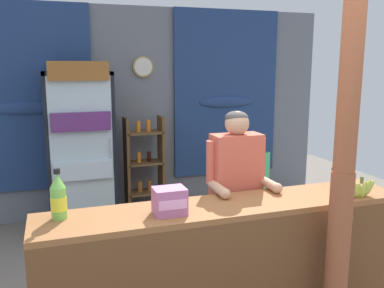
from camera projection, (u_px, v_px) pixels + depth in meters
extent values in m
plane|color=slate|center=(190.00, 275.00, 3.84)|extent=(8.21, 8.21, 0.00)
cube|color=slate|center=(143.00, 111.00, 5.41)|extent=(4.97, 0.12, 2.62)
cube|color=navy|center=(27.00, 99.00, 4.85)|extent=(1.50, 0.04, 2.20)
ellipsoid|color=navy|center=(27.00, 108.00, 4.85)|extent=(0.83, 0.10, 0.16)
cube|color=navy|center=(226.00, 94.00, 5.65)|extent=(1.47, 0.04, 2.20)
ellipsoid|color=navy|center=(227.00, 102.00, 5.65)|extent=(0.81, 0.10, 0.16)
cylinder|color=tan|center=(143.00, 67.00, 5.23)|extent=(0.26, 0.03, 0.26)
cylinder|color=white|center=(143.00, 67.00, 5.22)|extent=(0.22, 0.01, 0.22)
cube|color=beige|center=(199.00, 85.00, 5.51)|extent=(0.24, 0.02, 0.18)
cube|color=#935B33|center=(228.00, 207.00, 2.89)|extent=(2.62, 0.48, 0.04)
cube|color=brown|center=(240.00, 286.00, 2.77)|extent=(2.62, 0.04, 0.92)
cube|color=brown|center=(371.00, 246.00, 3.38)|extent=(0.08, 0.43, 0.92)
cylinder|color=#995133|center=(337.00, 261.00, 2.78)|extent=(0.15, 0.15, 1.23)
cylinder|color=#995133|center=(350.00, 74.00, 2.55)|extent=(0.14, 0.14, 1.23)
ellipsoid|color=#995133|center=(349.00, 219.00, 2.75)|extent=(0.06, 0.05, 0.08)
cube|color=black|center=(79.00, 148.00, 5.04)|extent=(0.74, 0.04, 1.83)
cube|color=black|center=(48.00, 154.00, 4.66)|extent=(0.04, 0.61, 1.83)
cube|color=black|center=(111.00, 150.00, 4.88)|extent=(0.04, 0.61, 1.83)
cube|color=black|center=(76.00, 73.00, 4.61)|extent=(0.74, 0.61, 0.04)
cube|color=black|center=(84.00, 225.00, 4.94)|extent=(0.74, 0.61, 0.08)
cube|color=silver|center=(82.00, 153.00, 4.49)|extent=(0.68, 0.02, 1.67)
cylinder|color=#B7B7BC|center=(112.00, 156.00, 4.57)|extent=(0.02, 0.02, 0.40)
cube|color=silver|center=(82.00, 173.00, 4.82)|extent=(0.66, 0.53, 0.02)
cube|color=silver|center=(82.00, 166.00, 4.68)|extent=(0.62, 0.49, 0.20)
cube|color=silver|center=(79.00, 127.00, 4.72)|extent=(0.66, 0.53, 0.02)
cube|color=#56286B|center=(80.00, 119.00, 4.59)|extent=(0.62, 0.49, 0.20)
cube|color=silver|center=(77.00, 80.00, 4.62)|extent=(0.66, 0.53, 0.02)
cube|color=brown|center=(77.00, 71.00, 4.49)|extent=(0.62, 0.49, 0.20)
cube|color=brown|center=(127.00, 169.00, 5.15)|extent=(0.04, 0.28, 1.27)
cube|color=brown|center=(162.00, 166.00, 5.29)|extent=(0.04, 0.28, 1.27)
cube|color=brown|center=(144.00, 132.00, 5.13)|extent=(0.44, 0.28, 0.02)
cylinder|color=orange|center=(138.00, 126.00, 5.10)|extent=(0.05, 0.05, 0.13)
cylinder|color=orange|center=(149.00, 125.00, 5.14)|extent=(0.06, 0.06, 0.14)
cube|color=brown|center=(144.00, 163.00, 5.20)|extent=(0.44, 0.28, 0.02)
cylinder|color=orange|center=(139.00, 157.00, 5.17)|extent=(0.05, 0.05, 0.13)
cylinder|color=black|center=(149.00, 156.00, 5.21)|extent=(0.05, 0.05, 0.12)
cube|color=brown|center=(145.00, 192.00, 5.28)|extent=(0.44, 0.28, 0.02)
cylinder|color=brown|center=(140.00, 186.00, 5.24)|extent=(0.07, 0.07, 0.14)
cylinder|color=brown|center=(150.00, 185.00, 5.28)|extent=(0.07, 0.07, 0.14)
cube|color=#4CC675|center=(245.00, 186.00, 5.11)|extent=(0.61, 0.61, 0.04)
cube|color=#4CC675|center=(260.00, 171.00, 4.95)|extent=(0.38, 0.26, 0.40)
cylinder|color=#4CC675|center=(240.00, 196.00, 5.42)|extent=(0.04, 0.04, 0.44)
cylinder|color=#4CC675|center=(223.00, 204.00, 5.13)|extent=(0.04, 0.04, 0.44)
cylinder|color=#4CC675|center=(266.00, 202.00, 5.18)|extent=(0.04, 0.04, 0.44)
cylinder|color=#4CC675|center=(249.00, 211.00, 4.89)|extent=(0.04, 0.04, 0.44)
cube|color=#4CC675|center=(254.00, 173.00, 5.24)|extent=(0.24, 0.36, 0.03)
cube|color=#4CC675|center=(236.00, 180.00, 4.94)|extent=(0.24, 0.36, 0.03)
cylinder|color=#28282D|center=(225.00, 251.00, 3.39)|extent=(0.11, 0.11, 0.83)
cylinder|color=#28282D|center=(244.00, 248.00, 3.44)|extent=(0.11, 0.11, 0.83)
cube|color=#D15B47|center=(236.00, 168.00, 3.29)|extent=(0.39, 0.20, 0.55)
sphere|color=tan|center=(237.00, 123.00, 3.22)|extent=(0.19, 0.19, 0.19)
ellipsoid|color=#4C4742|center=(237.00, 118.00, 3.22)|extent=(0.18, 0.18, 0.10)
cylinder|color=#D15B47|center=(211.00, 162.00, 3.21)|extent=(0.08, 0.08, 0.34)
cylinder|color=tan|center=(218.00, 189.00, 3.10)|extent=(0.07, 0.26, 0.07)
sphere|color=tan|center=(225.00, 194.00, 2.98)|extent=(0.08, 0.08, 0.08)
cylinder|color=#D15B47|center=(260.00, 158.00, 3.34)|extent=(0.08, 0.08, 0.34)
cylinder|color=tan|center=(269.00, 184.00, 3.23)|extent=(0.07, 0.26, 0.07)
sphere|color=tan|center=(277.00, 188.00, 3.11)|extent=(0.08, 0.08, 0.08)
cylinder|color=#75C64C|center=(59.00, 203.00, 2.60)|extent=(0.10, 0.10, 0.20)
cone|color=#75C64C|center=(57.00, 181.00, 2.57)|extent=(0.10, 0.10, 0.09)
cylinder|color=black|center=(57.00, 171.00, 2.56)|extent=(0.04, 0.04, 0.03)
cylinder|color=yellow|center=(59.00, 203.00, 2.60)|extent=(0.10, 0.10, 0.09)
cylinder|color=black|center=(335.00, 178.00, 3.27)|extent=(0.07, 0.07, 0.15)
cone|color=black|center=(336.00, 165.00, 3.25)|extent=(0.07, 0.07, 0.07)
cylinder|color=red|center=(337.00, 159.00, 3.24)|extent=(0.03, 0.03, 0.02)
cylinder|color=red|center=(335.00, 178.00, 3.27)|extent=(0.07, 0.07, 0.07)
cube|color=#B76699|center=(170.00, 201.00, 2.68)|extent=(0.20, 0.16, 0.17)
cube|color=#F7A5D8|center=(173.00, 205.00, 2.60)|extent=(0.18, 0.00, 0.06)
ellipsoid|color=#B7C647|center=(351.00, 192.00, 2.99)|extent=(0.09, 0.03, 0.12)
ellipsoid|color=#B7C647|center=(353.00, 190.00, 3.01)|extent=(0.08, 0.04, 0.13)
ellipsoid|color=#B7C647|center=(356.00, 191.00, 3.02)|extent=(0.05, 0.04, 0.12)
ellipsoid|color=#B7C647|center=(359.00, 190.00, 3.03)|extent=(0.06, 0.04, 0.12)
ellipsoid|color=#B7C647|center=(363.00, 190.00, 3.02)|extent=(0.05, 0.04, 0.12)
ellipsoid|color=#B7C647|center=(364.00, 189.00, 3.04)|extent=(0.05, 0.03, 0.13)
ellipsoid|color=#B7C647|center=(367.00, 188.00, 3.05)|extent=(0.09, 0.04, 0.14)
ellipsoid|color=#B7C647|center=(369.00, 188.00, 3.06)|extent=(0.10, 0.03, 0.13)
cylinder|color=olive|center=(362.00, 180.00, 3.01)|extent=(0.02, 0.02, 0.05)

